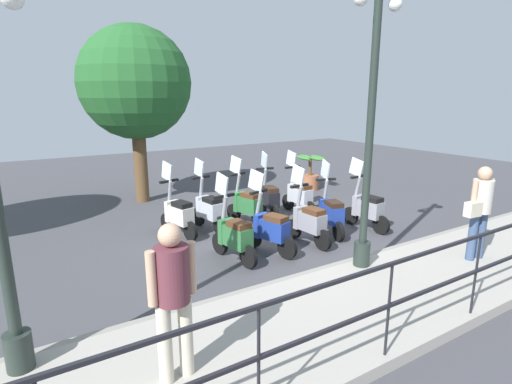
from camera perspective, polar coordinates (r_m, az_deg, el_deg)
ground_plane at (r=8.66m, az=3.53°, el=-5.65°), size 28.00×28.00×0.00m
promenade_walkway at (r=6.52m, az=20.12°, el=-12.49°), size 2.20×20.00×0.15m
fence_railing at (r=5.69m, az=29.14°, el=-8.21°), size 0.04×16.03×1.07m
lamp_post_near at (r=6.36m, az=15.87°, el=6.76°), size 0.26×0.90×4.50m
pedestrian_with_bag at (r=7.55m, az=29.37°, el=-1.77°), size 0.35×0.65×1.59m
pedestrian_distant at (r=3.91m, az=-11.79°, el=-13.65°), size 0.35×0.49×1.59m
tree_distant at (r=11.18m, az=-16.89°, el=14.58°), size 2.92×2.92×4.63m
potted_palm at (r=12.50m, az=7.69°, el=2.38°), size 1.06×0.66×1.05m
scooter_near_0 at (r=8.98m, az=15.48°, el=-2.19°), size 1.23×0.44×1.54m
scooter_near_1 at (r=8.46m, az=10.58°, el=-2.90°), size 1.20×0.54×1.54m
scooter_near_2 at (r=7.86m, az=7.48°, el=-4.07°), size 1.23×0.44×1.54m
scooter_near_3 at (r=7.35m, az=1.98°, el=-5.22°), size 1.20×0.54×1.54m
scooter_near_4 at (r=7.02m, az=-3.19°, el=-6.14°), size 1.23×0.46×1.54m
scooter_far_0 at (r=9.87m, az=6.16°, el=-0.37°), size 1.23×0.44×1.54m
scooter_far_1 at (r=9.57m, az=1.84°, el=-0.74°), size 1.22×0.50×1.54m
scooter_far_2 at (r=8.97m, az=-1.39°, el=-1.72°), size 1.21×0.51×1.54m
scooter_far_3 at (r=8.65m, az=-6.79°, el=-2.40°), size 1.23×0.45×1.54m
scooter_far_4 at (r=8.39m, az=-11.07°, el=-3.06°), size 1.21×0.51×1.54m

